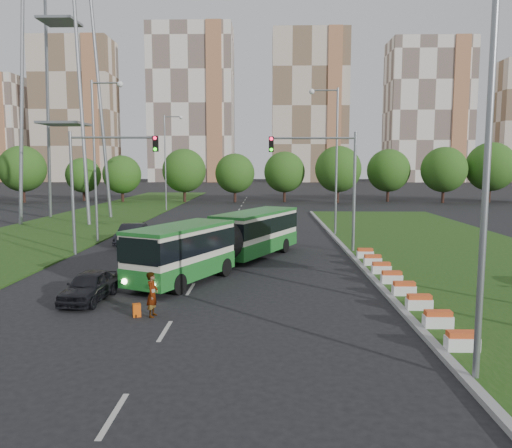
{
  "coord_description": "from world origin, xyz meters",
  "views": [
    {
      "loc": [
        0.61,
        -23.07,
        5.89
      ],
      "look_at": [
        0.02,
        4.41,
        2.6
      ],
      "focal_mm": 35.0,
      "sensor_mm": 36.0,
      "label": 1
    }
  ],
  "objects_px": {
    "transmission_pylon": "(59,0)",
    "car_left_far": "(132,234)",
    "pedestrian": "(152,294)",
    "car_left_near": "(89,286)",
    "traffic_mast_median": "(330,173)",
    "articulated_bus": "(222,240)",
    "traffic_mast_left": "(96,173)",
    "shopping_trolley": "(137,310)"
  },
  "relations": [
    {
      "from": "articulated_bus",
      "to": "pedestrian",
      "type": "bearing_deg",
      "value": -75.5
    },
    {
      "from": "traffic_mast_median",
      "to": "traffic_mast_left",
      "type": "bearing_deg",
      "value": -176.23
    },
    {
      "from": "articulated_bus",
      "to": "car_left_near",
      "type": "bearing_deg",
      "value": -99.32
    },
    {
      "from": "pedestrian",
      "to": "shopping_trolley",
      "type": "distance_m",
      "value": 0.88
    },
    {
      "from": "car_left_near",
      "to": "traffic_mast_median",
      "type": "bearing_deg",
      "value": 49.5
    },
    {
      "from": "traffic_mast_left",
      "to": "shopping_trolley",
      "type": "distance_m",
      "value": 15.46
    },
    {
      "from": "transmission_pylon",
      "to": "car_left_far",
      "type": "relative_size",
      "value": 9.61
    },
    {
      "from": "articulated_bus",
      "to": "pedestrian",
      "type": "height_order",
      "value": "articulated_bus"
    },
    {
      "from": "transmission_pylon",
      "to": "articulated_bus",
      "type": "bearing_deg",
      "value": -51.61
    },
    {
      "from": "pedestrian",
      "to": "car_left_far",
      "type": "bearing_deg",
      "value": 22.47
    },
    {
      "from": "traffic_mast_median",
      "to": "car_left_far",
      "type": "relative_size",
      "value": 1.75
    },
    {
      "from": "traffic_mast_left",
      "to": "pedestrian",
      "type": "height_order",
      "value": "traffic_mast_left"
    },
    {
      "from": "car_left_near",
      "to": "pedestrian",
      "type": "bearing_deg",
      "value": -29.87
    },
    {
      "from": "transmission_pylon",
      "to": "car_left_far",
      "type": "xyz_separation_m",
      "value": [
        10.63,
        -14.73,
        -21.25
      ]
    },
    {
      "from": "car_left_near",
      "to": "pedestrian",
      "type": "xyz_separation_m",
      "value": [
        3.26,
        -2.18,
        0.23
      ]
    },
    {
      "from": "transmission_pylon",
      "to": "articulated_bus",
      "type": "xyz_separation_m",
      "value": [
        18.02,
        -22.75,
        -20.45
      ]
    },
    {
      "from": "car_left_near",
      "to": "car_left_far",
      "type": "height_order",
      "value": "car_left_far"
    },
    {
      "from": "shopping_trolley",
      "to": "articulated_bus",
      "type": "bearing_deg",
      "value": 54.09
    },
    {
      "from": "transmission_pylon",
      "to": "car_left_near",
      "type": "distance_m",
      "value": 39.1
    },
    {
      "from": "pedestrian",
      "to": "articulated_bus",
      "type": "bearing_deg",
      "value": -5.99
    },
    {
      "from": "car_left_far",
      "to": "pedestrian",
      "type": "bearing_deg",
      "value": -73.14
    },
    {
      "from": "traffic_mast_median",
      "to": "articulated_bus",
      "type": "relative_size",
      "value": 0.52
    },
    {
      "from": "articulated_bus",
      "to": "car_left_far",
      "type": "bearing_deg",
      "value": 158.09
    },
    {
      "from": "traffic_mast_median",
      "to": "articulated_bus",
      "type": "height_order",
      "value": "traffic_mast_median"
    },
    {
      "from": "articulated_bus",
      "to": "car_left_near",
      "type": "relative_size",
      "value": 4.03
    },
    {
      "from": "transmission_pylon",
      "to": "traffic_mast_left",
      "type": "bearing_deg",
      "value": -63.14
    },
    {
      "from": "traffic_mast_left",
      "to": "car_left_far",
      "type": "bearing_deg",
      "value": 76.69
    },
    {
      "from": "car_left_far",
      "to": "shopping_trolley",
      "type": "xyz_separation_m",
      "value": [
        4.93,
        -17.61,
        -0.5
      ]
    },
    {
      "from": "car_left_far",
      "to": "pedestrian",
      "type": "relative_size",
      "value": 2.59
    },
    {
      "from": "car_left_far",
      "to": "shopping_trolley",
      "type": "height_order",
      "value": "car_left_far"
    },
    {
      "from": "articulated_bus",
      "to": "traffic_mast_median",
      "type": "bearing_deg",
      "value": 60.52
    },
    {
      "from": "pedestrian",
      "to": "shopping_trolley",
      "type": "relative_size",
      "value": 3.45
    },
    {
      "from": "traffic_mast_median",
      "to": "transmission_pylon",
      "type": "height_order",
      "value": "transmission_pylon"
    },
    {
      "from": "car_left_far",
      "to": "shopping_trolley",
      "type": "distance_m",
      "value": 18.29
    },
    {
      "from": "traffic_mast_median",
      "to": "car_left_far",
      "type": "bearing_deg",
      "value": 166.98
    },
    {
      "from": "traffic_mast_median",
      "to": "pedestrian",
      "type": "relative_size",
      "value": 4.54
    },
    {
      "from": "traffic_mast_median",
      "to": "pedestrian",
      "type": "xyz_separation_m",
      "value": [
        -8.6,
        -14.29,
        -4.47
      ]
    },
    {
      "from": "transmission_pylon",
      "to": "car_left_near",
      "type": "height_order",
      "value": "transmission_pylon"
    },
    {
      "from": "pedestrian",
      "to": "shopping_trolley",
      "type": "height_order",
      "value": "pedestrian"
    },
    {
      "from": "pedestrian",
      "to": "car_left_near",
      "type": "bearing_deg",
      "value": 61.14
    },
    {
      "from": "transmission_pylon",
      "to": "pedestrian",
      "type": "height_order",
      "value": "transmission_pylon"
    },
    {
      "from": "transmission_pylon",
      "to": "articulated_bus",
      "type": "height_order",
      "value": "transmission_pylon"
    }
  ]
}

